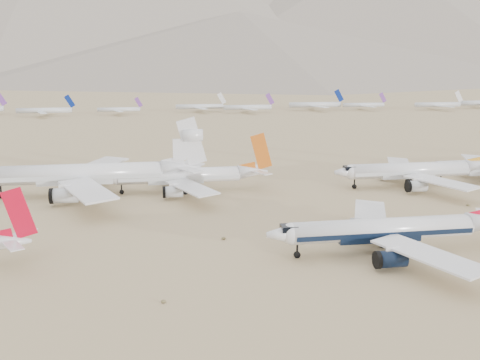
{
  "coord_description": "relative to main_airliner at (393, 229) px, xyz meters",
  "views": [
    {
      "loc": [
        -44.72,
        -95.86,
        38.54
      ],
      "look_at": [
        -22.31,
        41.56,
        7.0
      ],
      "focal_mm": 40.0,
      "sensor_mm": 36.0,
      "label": 1
    }
  ],
  "objects": [
    {
      "name": "ground",
      "position": [
        -2.54,
        -1.01,
        -4.9
      ],
      "size": [
        7000.0,
        7000.0,
        0.0
      ],
      "primitive_type": "plane",
      "color": "olive",
      "rests_on": "ground"
    },
    {
      "name": "main_airliner",
      "position": [
        0.0,
        0.0,
        0.0
      ],
      "size": [
        50.48,
        49.3,
        17.81
      ],
      "color": "silver",
      "rests_on": "ground"
    },
    {
      "name": "row2_gold_tail",
      "position": [
        32.49,
        53.55,
        0.14
      ],
      "size": [
        50.63,
        49.52,
        18.03
      ],
      "color": "silver",
      "rests_on": "ground"
    },
    {
      "name": "row2_orange_tail",
      "position": [
        -38.09,
        58.16,
        -0.07
      ],
      "size": [
        48.21,
        47.16,
        17.2
      ],
      "color": "silver",
      "rests_on": "ground"
    },
    {
      "name": "row2_white_trijet",
      "position": [
        -64.91,
        58.81,
        1.55
      ],
      "size": [
        62.86,
        61.43,
        22.27
      ],
      "color": "silver",
      "rests_on": "ground"
    },
    {
      "name": "distant_storage_row",
      "position": [
        53.83,
        297.0,
        -0.55
      ],
      "size": [
        618.19,
        55.63,
        15.6
      ],
      "color": "silver",
      "rests_on": "ground"
    },
    {
      "name": "mountain_range",
      "position": [
        67.63,
        1647.0,
        185.42
      ],
      "size": [
        7354.0,
        3024.0,
        470.0
      ],
      "color": "slate",
      "rests_on": "ground"
    },
    {
      "name": "foothills",
      "position": [
        524.13,
        1098.99,
        62.25
      ],
      "size": [
        4637.5,
        1395.0,
        155.0
      ],
      "color": "slate",
      "rests_on": "ground"
    },
    {
      "name": "desert_scrub",
      "position": [
        -23.27,
        -22.9,
        -4.61
      ],
      "size": [
        233.6,
        121.67,
        0.63
      ],
      "color": "brown",
      "rests_on": "ground"
    }
  ]
}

